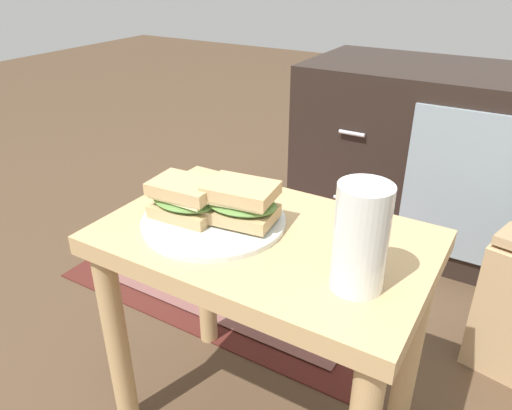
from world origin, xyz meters
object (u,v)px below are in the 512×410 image
at_px(sandwich_front, 185,199).
at_px(beer_glass, 361,240).
at_px(plate, 214,221).
at_px(sandwich_back, 241,202).
at_px(tv_cabinet, 453,162).

relative_size(sandwich_front, beer_glass, 0.80).
height_order(plate, beer_glass, beer_glass).
xyz_separation_m(plate, beer_glass, (0.28, -0.04, 0.07)).
xyz_separation_m(plate, sandwich_back, (0.05, 0.02, 0.04)).
relative_size(tv_cabinet, sandwich_back, 7.03).
xyz_separation_m(tv_cabinet, beer_glass, (0.04, -1.01, 0.25)).
bearing_deg(plate, beer_glass, -9.00).
height_order(sandwich_back, beer_glass, beer_glass).
distance_m(sandwich_back, beer_glass, 0.24).
relative_size(plate, sandwich_back, 1.86).
bearing_deg(beer_glass, tv_cabinet, 92.01).
distance_m(sandwich_front, sandwich_back, 0.10).
relative_size(plate, sandwich_front, 1.99).
bearing_deg(beer_glass, sandwich_front, 174.99).
relative_size(sandwich_back, beer_glass, 0.86).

